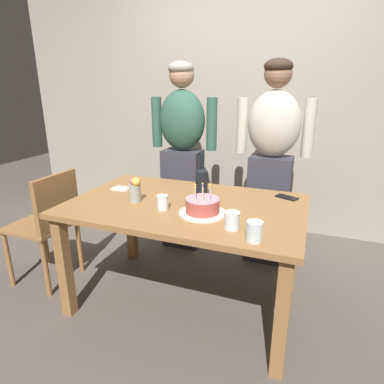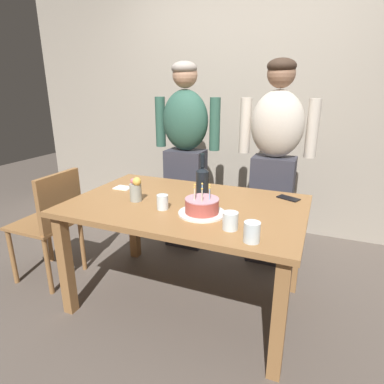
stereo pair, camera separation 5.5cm
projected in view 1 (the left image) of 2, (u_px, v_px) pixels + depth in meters
ground_plane at (186, 300)px, 2.31m from camera, size 10.00×10.00×0.00m
back_wall at (242, 103)px, 3.28m from camera, size 5.20×0.10×2.60m
dining_table at (186, 217)px, 2.11m from camera, size 1.50×0.96×0.74m
birthday_cake at (203, 207)px, 1.88m from camera, size 0.28×0.28×0.18m
water_glass_near at (163, 202)px, 1.96m from camera, size 0.07×0.07×0.09m
water_glass_far at (254, 231)px, 1.55m from camera, size 0.08×0.08×0.10m
water_glass_side at (232, 220)px, 1.69m from camera, size 0.08×0.08×0.09m
wine_bottle at (202, 182)px, 2.12m from camera, size 0.08×0.08×0.31m
cell_phone at (287, 197)px, 2.17m from camera, size 0.16×0.12×0.01m
napkin_stack at (121, 188)px, 2.36m from camera, size 0.13×0.10×0.01m
flower_vase at (135, 190)px, 2.08m from camera, size 0.09×0.08×0.17m
person_man_bearded at (182, 155)px, 2.87m from camera, size 0.61×0.27×1.66m
person_woman_cardigan at (271, 162)px, 2.61m from camera, size 0.61×0.27×1.66m
dining_chair at (49, 220)px, 2.38m from camera, size 0.42×0.42×0.87m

